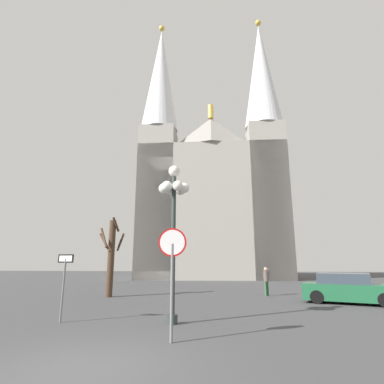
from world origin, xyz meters
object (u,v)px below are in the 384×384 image
Objects in this scene: cathedral at (212,188)px; parked_car_near_green at (348,289)px; bare_tree at (111,255)px; one_way_arrow_sign at (64,278)px; street_lamp at (174,207)px; stop_sign at (172,261)px; pedestrian_walking at (266,278)px.

cathedral is 7.65× the size of parked_car_near_green.
one_way_arrow_sign is at bearing -80.69° from bare_tree.
cathedral is 28.61m from street_lamp.
parked_car_near_green is (7.84, 5.88, -3.24)m from street_lamp.
cathedral is at bearing 89.36° from street_lamp.
cathedral reaches higher than stop_sign.
parked_car_near_green is (7.53, -21.76, -10.65)m from cathedral.
cathedral reaches higher than street_lamp.
stop_sign is 1.28× the size of one_way_arrow_sign.
stop_sign reaches higher than pedestrian_walking.
one_way_arrow_sign is 0.50× the size of parked_car_near_green.
stop_sign is 11.18m from parked_car_near_green.
stop_sign is 4.77m from one_way_arrow_sign.
cathedral is 11.99× the size of stop_sign.
cathedral is 20.80× the size of pedestrian_walking.
street_lamp is 10.32m from parked_car_near_green.
pedestrian_walking is (3.96, -18.68, -10.32)m from cathedral.
one_way_arrow_sign is at bearing -177.61° from street_lamp.
pedestrian_walking is (3.88, 11.30, -1.03)m from stop_sign.
bare_tree is (-5.44, 9.70, 0.36)m from stop_sign.
street_lamp is at bearing 2.39° from one_way_arrow_sign.
pedestrian_walking is (4.26, 8.96, -2.91)m from street_lamp.
stop_sign is 1.73× the size of pedestrian_walking.
parked_car_near_green is at bearing -40.77° from pedestrian_walking.
parked_car_near_green is at bearing -70.91° from cathedral.
one_way_arrow_sign is at bearing 152.60° from stop_sign.
parked_car_near_green is 4.73m from pedestrian_walking.
cathedral is 15.40× the size of one_way_arrow_sign.
bare_tree is at bearing 173.43° from parked_car_near_green.
stop_sign is 11.99m from pedestrian_walking.
one_way_arrow_sign is at bearing -131.57° from pedestrian_walking.
bare_tree reaches higher than pedestrian_walking.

